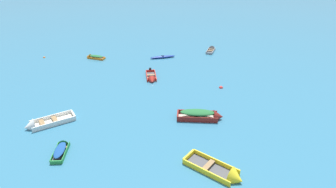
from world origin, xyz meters
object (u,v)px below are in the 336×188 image
(rowboat_red_center, at_px, (152,79))
(rowboat_white_back_row_right, at_px, (40,124))
(rowboat_orange_cluster_inner, at_px, (93,57))
(mooring_buoy_midfield, at_px, (44,58))
(rowboat_yellow_far_left, at_px, (226,174))
(kayak_deep_blue_foreground_center, at_px, (163,57))
(mooring_buoy_between_boats_left, at_px, (221,88))
(rowboat_maroon_outer_left, at_px, (204,115))
(rowboat_grey_far_right, at_px, (212,49))
(rowboat_green_midfield_left, at_px, (62,148))

(rowboat_red_center, height_order, rowboat_white_back_row_right, rowboat_white_back_row_right)
(rowboat_orange_cluster_inner, xyz_separation_m, mooring_buoy_midfield, (-7.08, 1.36, -0.22))
(rowboat_yellow_far_left, relative_size, mooring_buoy_midfield, 13.05)
(kayak_deep_blue_foreground_center, height_order, mooring_buoy_midfield, kayak_deep_blue_foreground_center)
(rowboat_yellow_far_left, bearing_deg, rowboat_orange_cluster_inner, 112.76)
(kayak_deep_blue_foreground_center, distance_m, rowboat_orange_cluster_inner, 9.96)
(mooring_buoy_between_boats_left, bearing_deg, mooring_buoy_midfield, 148.56)
(rowboat_red_center, bearing_deg, rowboat_maroon_outer_left, -67.44)
(rowboat_yellow_far_left, bearing_deg, mooring_buoy_between_boats_left, 73.08)
(rowboat_white_back_row_right, bearing_deg, rowboat_orange_cluster_inner, 77.76)
(rowboat_grey_far_right, bearing_deg, mooring_buoy_between_boats_left, -102.04)
(rowboat_grey_far_right, bearing_deg, rowboat_yellow_far_left, -104.59)
(rowboat_orange_cluster_inner, xyz_separation_m, mooring_buoy_between_boats_left, (15.09, -12.19, -0.22))
(rowboat_maroon_outer_left, xyz_separation_m, rowboat_green_midfield_left, (-12.59, -2.81, -0.15))
(kayak_deep_blue_foreground_center, distance_m, mooring_buoy_midfield, 17.17)
(rowboat_orange_cluster_inner, relative_size, rowboat_yellow_far_left, 0.68)
(mooring_buoy_midfield, xyz_separation_m, mooring_buoy_between_boats_left, (22.17, -13.55, 0.00))
(mooring_buoy_between_boats_left, bearing_deg, rowboat_red_center, 155.65)
(rowboat_red_center, bearing_deg, mooring_buoy_between_boats_left, -24.35)
(rowboat_grey_far_right, height_order, rowboat_yellow_far_left, rowboat_yellow_far_left)
(rowboat_white_back_row_right, distance_m, rowboat_green_midfield_left, 4.68)
(rowboat_red_center, xyz_separation_m, kayak_deep_blue_foreground_center, (2.40, 7.22, 0.00))
(rowboat_yellow_far_left, bearing_deg, rowboat_grey_far_right, 75.41)
(rowboat_red_center, height_order, kayak_deep_blue_foreground_center, rowboat_red_center)
(kayak_deep_blue_foreground_center, relative_size, rowboat_white_back_row_right, 0.81)
(mooring_buoy_midfield, bearing_deg, kayak_deep_blue_foreground_center, -9.65)
(rowboat_grey_far_right, xyz_separation_m, mooring_buoy_midfield, (-24.90, 0.74, -0.15))
(rowboat_grey_far_right, relative_size, rowboat_green_midfield_left, 1.06)
(rowboat_red_center, relative_size, rowboat_grey_far_right, 1.21)
(rowboat_white_back_row_right, distance_m, rowboat_maroon_outer_left, 15.16)
(mooring_buoy_midfield, distance_m, mooring_buoy_between_boats_left, 25.98)
(mooring_buoy_between_boats_left, bearing_deg, rowboat_maroon_outer_left, -121.25)
(rowboat_white_back_row_right, height_order, rowboat_yellow_far_left, rowboat_yellow_far_left)
(rowboat_yellow_far_left, xyz_separation_m, mooring_buoy_between_boats_left, (4.19, 13.78, -0.20))
(rowboat_orange_cluster_inner, distance_m, mooring_buoy_midfield, 7.21)
(kayak_deep_blue_foreground_center, relative_size, rowboat_green_midfield_left, 1.32)
(rowboat_red_center, distance_m, rowboat_maroon_outer_left, 10.31)
(rowboat_yellow_far_left, bearing_deg, mooring_buoy_midfield, 123.33)
(kayak_deep_blue_foreground_center, distance_m, mooring_buoy_between_boats_left, 11.89)
(rowboat_red_center, xyz_separation_m, mooring_buoy_between_boats_left, (7.64, -3.46, -0.17))
(mooring_buoy_between_boats_left, bearing_deg, rowboat_white_back_row_right, -165.30)
(rowboat_orange_cluster_inner, height_order, mooring_buoy_between_boats_left, rowboat_orange_cluster_inner)
(rowboat_white_back_row_right, bearing_deg, mooring_buoy_between_boats_left, 14.70)
(rowboat_white_back_row_right, bearing_deg, mooring_buoy_midfield, 100.32)
(mooring_buoy_midfield, bearing_deg, rowboat_orange_cluster_inner, -10.91)
(mooring_buoy_between_boats_left, bearing_deg, rowboat_grey_far_right, 77.96)
(kayak_deep_blue_foreground_center, bearing_deg, rowboat_maroon_outer_left, -84.68)
(rowboat_orange_cluster_inner, bearing_deg, mooring_buoy_between_boats_left, -38.93)
(kayak_deep_blue_foreground_center, distance_m, rowboat_green_midfield_left, 22.44)
(rowboat_orange_cluster_inner, xyz_separation_m, rowboat_yellow_far_left, (10.89, -25.97, -0.02))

